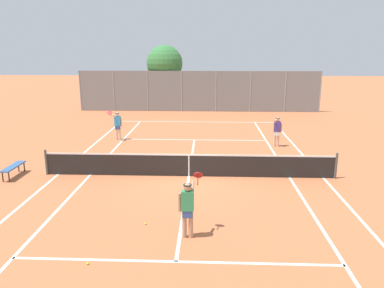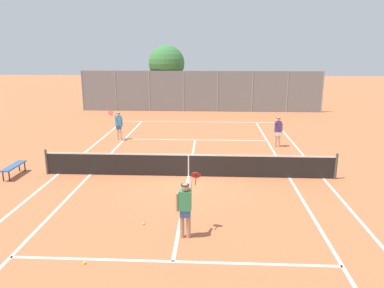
{
  "view_description": "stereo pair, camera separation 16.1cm",
  "coord_description": "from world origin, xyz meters",
  "views": [
    {
      "loc": [
        0.74,
        -14.62,
        5.11
      ],
      "look_at": [
        0.07,
        1.5,
        1.0
      ],
      "focal_mm": 35.0,
      "sensor_mm": 36.0,
      "label": 1
    },
    {
      "loc": [
        0.9,
        -14.62,
        5.11
      ],
      "look_at": [
        0.07,
        1.5,
        1.0
      ],
      "focal_mm": 35.0,
      "sensor_mm": 36.0,
      "label": 2
    }
  ],
  "objects": [
    {
      "name": "back_fence",
      "position": [
        0.0,
        16.61,
        1.69
      ],
      "size": [
        20.11,
        0.08,
        3.38
      ],
      "color": "gray",
      "rests_on": "ground"
    },
    {
      "name": "courtside_bench",
      "position": [
        -7.2,
        -0.33,
        0.41
      ],
      "size": [
        0.36,
        1.5,
        0.47
      ],
      "color": "#33598C",
      "rests_on": "ground"
    },
    {
      "name": "player_far_right",
      "position": [
        4.47,
        5.09,
        0.91
      ],
      "size": [
        0.46,
        0.48,
        1.6
      ],
      "color": "#D8A884",
      "rests_on": "ground"
    },
    {
      "name": "tree_behind_left",
      "position": [
        -2.91,
        18.07,
        3.78
      ],
      "size": [
        3.09,
        3.09,
        5.45
      ],
      "color": "brown",
      "rests_on": "ground"
    },
    {
      "name": "loose_tennis_ball_1",
      "position": [
        -1.08,
        -4.43,
        0.03
      ],
      "size": [
        0.07,
        0.07,
        0.07
      ],
      "primitive_type": "sphere",
      "color": "#D1DB33",
      "rests_on": "ground"
    },
    {
      "name": "court_line_markings",
      "position": [
        0.0,
        0.0,
        0.0
      ],
      "size": [
        11.1,
        23.9,
        0.01
      ],
      "color": "silver",
      "rests_on": "ground"
    },
    {
      "name": "loose_tennis_ball_0",
      "position": [
        2.87,
        8.08,
        0.03
      ],
      "size": [
        0.07,
        0.07,
        0.07
      ],
      "primitive_type": "sphere",
      "color": "#D1DB33",
      "rests_on": "ground"
    },
    {
      "name": "player_near_side",
      "position": [
        0.22,
        -5.13,
        0.93
      ],
      "size": [
        0.67,
        0.73,
        1.77
      ],
      "color": "tan",
      "rests_on": "ground"
    },
    {
      "name": "player_far_left",
      "position": [
        -4.41,
        6.26,
        0.93
      ],
      "size": [
        0.7,
        0.72,
        1.77
      ],
      "color": "beige",
      "rests_on": "ground"
    },
    {
      "name": "tennis_net",
      "position": [
        0.0,
        0.0,
        0.51
      ],
      "size": [
        12.0,
        0.1,
        1.07
      ],
      "color": "#474C47",
      "rests_on": "ground"
    },
    {
      "name": "ground_plane",
      "position": [
        0.0,
        0.0,
        0.0
      ],
      "size": [
        120.0,
        120.0,
        0.0
      ],
      "primitive_type": "plane",
      "color": "#BC663D"
    },
    {
      "name": "loose_tennis_ball_2",
      "position": [
        -2.15,
        -6.62,
        0.03
      ],
      "size": [
        0.07,
        0.07,
        0.07
      ],
      "primitive_type": "sphere",
      "color": "#D1DB33",
      "rests_on": "ground"
    }
  ]
}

